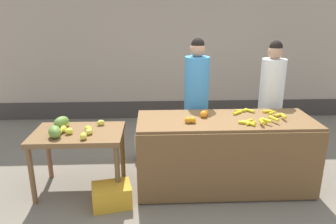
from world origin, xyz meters
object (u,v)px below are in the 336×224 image
object	(u,v)px
produce_crate	(112,195)
produce_sack	(146,143)
vendor_woman_white_shirt	(270,103)
vendor_woman_blue_shirt	(196,103)

from	to	relation	value
produce_crate	produce_sack	xyz separation A→B (m)	(0.37, 1.17, 0.16)
vendor_woman_white_shirt	produce_sack	xyz separation A→B (m)	(-1.82, 0.05, -0.61)
vendor_woman_blue_shirt	produce_crate	world-z (taller)	vendor_woman_blue_shirt
vendor_woman_white_shirt	produce_crate	distance (m)	2.58
vendor_woman_white_shirt	vendor_woman_blue_shirt	bearing A→B (deg)	-176.04
vendor_woman_blue_shirt	produce_sack	distance (m)	0.98
vendor_woman_blue_shirt	vendor_woman_white_shirt	bearing A→B (deg)	3.96
produce_sack	produce_crate	bearing A→B (deg)	-107.56
vendor_woman_blue_shirt	vendor_woman_white_shirt	distance (m)	1.10
vendor_woman_white_shirt	produce_sack	bearing A→B (deg)	178.54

